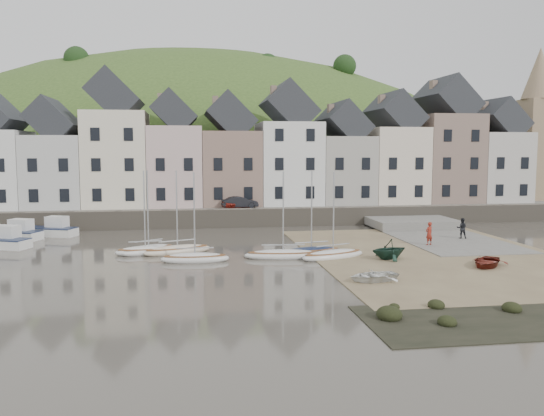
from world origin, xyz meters
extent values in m
plane|color=#484238|center=(0.00, 0.00, 0.00)|extent=(160.00, 160.00, 0.00)
cube|color=#375221|center=(0.00, 32.00, 0.75)|extent=(90.00, 30.00, 1.50)
cube|color=slate|center=(0.00, 20.50, 1.55)|extent=(70.00, 7.00, 0.10)
cube|color=slate|center=(0.00, 17.00, 0.90)|extent=(70.00, 1.20, 1.80)
cube|color=brown|center=(11.00, 0.00, 0.03)|extent=(18.00, 26.00, 0.06)
cube|color=slate|center=(15.00, 8.00, 0.06)|extent=(8.00, 18.00, 0.12)
ellipsoid|color=#375221|center=(-5.00, 60.00, -18.00)|extent=(134.40, 84.00, 84.00)
cylinder|color=#382619|center=(-22.00, 48.00, 18.00)|extent=(0.50, 0.50, 3.00)
sphere|color=#213D19|center=(-22.00, 48.00, 20.50)|extent=(3.60, 3.60, 3.60)
cylinder|color=#382619|center=(-8.00, 52.00, 18.00)|extent=(0.50, 0.50, 3.00)
sphere|color=#213D19|center=(-8.00, 52.00, 20.50)|extent=(3.60, 3.60, 3.60)
cylinder|color=#382619|center=(6.00, 50.00, 18.00)|extent=(0.50, 0.50, 3.00)
sphere|color=#213D19|center=(6.00, 50.00, 20.50)|extent=(3.60, 3.60, 3.60)
cylinder|color=#382619|center=(18.00, 49.00, 18.00)|extent=(0.50, 0.50, 3.00)
sphere|color=#213D19|center=(18.00, 49.00, 20.50)|extent=(3.60, 3.60, 3.60)
cube|color=beige|center=(-20.05, 24.00, 5.25)|extent=(5.80, 8.00, 7.50)
cube|color=gray|center=(-21.50, 24.00, 11.92)|extent=(0.60, 0.90, 1.40)
cube|color=#ECE1C5|center=(-13.90, 24.00, 6.50)|extent=(6.40, 8.00, 10.00)
cube|color=gray|center=(-15.50, 24.00, 14.73)|extent=(0.60, 0.90, 1.40)
cube|color=beige|center=(-7.85, 24.00, 5.75)|extent=(5.60, 8.00, 8.50)
cube|color=gray|center=(-9.25, 24.00, 12.82)|extent=(0.60, 0.90, 1.40)
cube|color=#886C5E|center=(-1.90, 24.00, 5.50)|extent=(6.20, 8.00, 8.00)
cube|color=gray|center=(-3.45, 24.00, 12.62)|extent=(0.60, 0.90, 1.40)
cube|color=white|center=(4.55, 24.00, 6.00)|extent=(6.60, 8.00, 9.00)
cube|color=gray|center=(2.90, 24.00, 13.83)|extent=(0.60, 0.90, 1.40)
cube|color=#A6A197|center=(10.80, 24.00, 5.25)|extent=(5.80, 8.00, 7.50)
cube|color=gray|center=(9.35, 24.00, 11.92)|extent=(0.60, 0.90, 1.40)
cube|color=beige|center=(16.75, 24.00, 5.75)|extent=(6.00, 8.00, 8.50)
cube|color=gray|center=(15.25, 24.00, 13.02)|extent=(0.60, 0.90, 1.40)
cube|color=#846C5F|center=(23.00, 24.00, 6.50)|extent=(6.40, 8.00, 10.00)
cube|color=gray|center=(21.40, 24.00, 14.73)|extent=(0.60, 0.90, 1.40)
cube|color=beige|center=(29.15, 24.00, 5.50)|extent=(5.80, 8.00, 8.00)
cube|color=gray|center=(27.70, 24.00, 12.42)|extent=(0.60, 0.90, 1.40)
cube|color=#997F60|center=(34.55, 24.00, 7.50)|extent=(3.50, 3.50, 12.00)
cone|color=#997F60|center=(34.55, 24.00, 16.50)|extent=(4.00, 4.00, 6.00)
ellipsoid|color=white|center=(-9.51, 4.02, 0.20)|extent=(4.39, 3.64, 0.84)
ellipsoid|color=brown|center=(-9.51, 4.02, 0.42)|extent=(4.03, 3.33, 0.20)
cylinder|color=#B2B5B7|center=(-9.51, 4.02, 3.30)|extent=(0.10, 0.10, 5.60)
cylinder|color=#B2B5B7|center=(-9.51, 4.02, 0.95)|extent=(2.00, 1.38, 0.08)
ellipsoid|color=white|center=(-9.72, 3.63, 0.20)|extent=(4.49, 2.08, 0.84)
ellipsoid|color=brown|center=(-9.72, 3.63, 0.42)|extent=(4.13, 1.89, 0.20)
cylinder|color=#B2B5B7|center=(-9.72, 3.63, 3.30)|extent=(0.10, 0.10, 5.60)
cylinder|color=#B2B5B7|center=(-9.72, 3.63, 0.95)|extent=(2.37, 0.40, 0.08)
ellipsoid|color=beige|center=(-7.40, 3.64, 0.20)|extent=(5.38, 3.30, 0.84)
ellipsoid|color=brown|center=(-7.40, 3.64, 0.42)|extent=(4.94, 3.02, 0.20)
cylinder|color=#B2B5B7|center=(-7.40, 3.64, 3.30)|extent=(0.10, 0.10, 5.60)
cylinder|color=#B2B5B7|center=(-7.40, 3.64, 0.95)|extent=(2.68, 1.12, 0.08)
ellipsoid|color=white|center=(-6.18, 0.33, 0.20)|extent=(4.70, 1.59, 0.84)
ellipsoid|color=brown|center=(-6.18, 0.33, 0.42)|extent=(4.33, 1.45, 0.20)
cylinder|color=#B2B5B7|center=(-6.18, 0.33, 3.30)|extent=(0.10, 0.10, 5.60)
cylinder|color=#B2B5B7|center=(-6.18, 0.33, 0.95)|extent=(2.57, 0.13, 0.08)
ellipsoid|color=white|center=(-0.01, 0.67, 0.20)|extent=(5.64, 2.03, 0.84)
ellipsoid|color=brown|center=(-0.01, 0.67, 0.42)|extent=(5.18, 1.85, 0.20)
cylinder|color=#B2B5B7|center=(-0.01, 0.67, 3.30)|extent=(0.10, 0.10, 5.60)
cylinder|color=#B2B5B7|center=(-0.01, 0.67, 0.95)|extent=(3.03, 0.37, 0.08)
ellipsoid|color=#14203F|center=(2.19, 1.46, 0.20)|extent=(4.93, 2.38, 0.84)
ellipsoid|color=brown|center=(2.19, 1.46, 0.42)|extent=(4.53, 2.17, 0.20)
cylinder|color=#B2B5B7|center=(2.19, 1.46, 3.30)|extent=(0.10, 0.10, 5.60)
cylinder|color=#B2B5B7|center=(2.19, 1.46, 0.95)|extent=(2.57, 0.58, 0.08)
ellipsoid|color=white|center=(3.45, 0.05, 0.20)|extent=(5.27, 3.20, 0.84)
ellipsoid|color=brown|center=(3.45, 0.05, 0.42)|extent=(4.85, 2.92, 0.20)
cylinder|color=#B2B5B7|center=(3.45, 0.05, 3.30)|extent=(0.10, 0.10, 5.60)
cylinder|color=#B2B5B7|center=(3.45, 0.05, 0.95)|extent=(2.64, 1.06, 0.08)
cube|color=white|center=(-21.44, 12.24, 0.35)|extent=(5.36, 3.49, 0.70)
cube|color=#14203F|center=(-21.44, 12.24, 0.72)|extent=(5.29, 3.50, 0.08)
cube|color=white|center=(-20.73, 12.53, 1.20)|extent=(2.10, 1.78, 1.00)
cube|color=white|center=(-20.74, 8.44, 1.20)|extent=(2.26, 1.83, 1.00)
cube|color=white|center=(-18.83, 13.88, 0.35)|extent=(5.27, 3.38, 0.70)
cube|color=#14203F|center=(-18.83, 13.88, 0.72)|extent=(5.19, 3.39, 0.08)
cube|color=white|center=(-18.13, 14.15, 1.20)|extent=(2.06, 1.75, 1.00)
imported|color=white|center=(3.90, -7.18, 0.37)|extent=(3.38, 2.72, 0.62)
imported|color=#163327|center=(7.11, -1.09, 0.77)|extent=(3.21, 2.95, 1.41)
imported|color=maroon|center=(12.51, -4.42, 0.39)|extent=(3.83, 3.90, 0.66)
imported|color=maroon|center=(12.18, 3.68, 1.03)|extent=(0.78, 0.66, 1.82)
imported|color=black|center=(16.32, 6.36, 0.99)|extent=(1.01, 0.89, 1.73)
imported|color=maroon|center=(-1.46, 19.50, 2.15)|extent=(3.49, 2.17, 1.11)
imported|color=black|center=(-1.27, 19.50, 2.20)|extent=(3.84, 1.95, 1.21)
cube|color=black|center=(8.00, -15.00, 0.03)|extent=(14.00, 6.00, 0.05)
ellipsoid|color=black|center=(4.46, -15.44, 0.17)|extent=(0.83, 0.92, 0.54)
ellipsoid|color=black|center=(8.43, -13.95, 0.18)|extent=(0.90, 0.99, 0.58)
ellipsoid|color=black|center=(3.12, -12.63, 0.10)|extent=(0.51, 0.56, 0.33)
ellipsoid|color=black|center=(2.28, -14.21, 0.23)|extent=(1.17, 1.28, 0.76)
ellipsoid|color=black|center=(5.16, -12.84, 0.16)|extent=(0.81, 0.89, 0.53)
camera|label=1|loc=(-6.69, -37.93, 7.67)|focal=37.27mm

